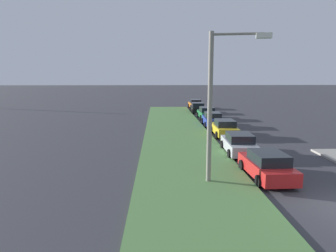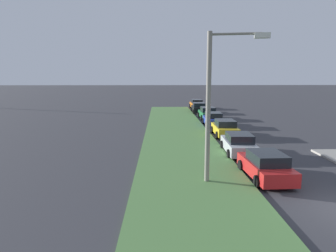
{
  "view_description": "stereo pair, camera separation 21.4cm",
  "coord_description": "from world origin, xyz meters",
  "views": [
    {
      "loc": [
        -11.47,
        8.2,
        5.48
      ],
      "look_at": [
        13.35,
        7.35,
        1.33
      ],
      "focal_mm": 33.09,
      "sensor_mm": 36.0,
      "label": 1
    },
    {
      "loc": [
        -11.47,
        7.98,
        5.48
      ],
      "look_at": [
        13.35,
        7.35,
        1.33
      ],
      "focal_mm": 33.09,
      "sensor_mm": 36.0,
      "label": 2
    }
  ],
  "objects": [
    {
      "name": "parked_car_blue",
      "position": [
        21.33,
        2.27,
        0.72
      ],
      "size": [
        4.36,
        2.13,
        1.47
      ],
      "rotation": [
        0.0,
        0.0,
        -0.03
      ],
      "color": "#23389E",
      "rests_on": "ground"
    },
    {
      "name": "streetlight",
      "position": [
        3.51,
        5.27,
        4.39
      ],
      "size": [
        0.82,
        2.85,
        7.5
      ],
      "color": "gray",
      "rests_on": "ground"
    },
    {
      "name": "parked_car_red",
      "position": [
        4.15,
        2.41,
        0.72
      ],
      "size": [
        4.37,
        2.15,
        1.47
      ],
      "rotation": [
        0.0,
        0.0,
        0.04
      ],
      "color": "red",
      "rests_on": "ground"
    },
    {
      "name": "grass_median",
      "position": [
        10.0,
        6.38,
        0.06
      ],
      "size": [
        60.0,
        6.0,
        0.12
      ],
      "primitive_type": "cube",
      "color": "#517F42",
      "rests_on": "ground"
    },
    {
      "name": "parked_car_black",
      "position": [
        32.82,
        2.41,
        0.72
      ],
      "size": [
        4.32,
        2.05,
        1.47
      ],
      "rotation": [
        0.0,
        0.0,
        -0.01
      ],
      "color": "black",
      "rests_on": "ground"
    },
    {
      "name": "parked_car_yellow",
      "position": [
        15.79,
        2.16,
        0.72
      ],
      "size": [
        4.32,
        2.06,
        1.47
      ],
      "rotation": [
        0.0,
        0.0,
        -0.01
      ],
      "color": "gold",
      "rests_on": "ground"
    },
    {
      "name": "parked_car_silver",
      "position": [
        9.37,
        2.53,
        0.72
      ],
      "size": [
        4.36,
        2.13,
        1.47
      ],
      "rotation": [
        0.0,
        0.0,
        -0.03
      ],
      "color": "#B2B5BA",
      "rests_on": "ground"
    },
    {
      "name": "parked_car_orange",
      "position": [
        38.65,
        2.04,
        0.72
      ],
      "size": [
        4.34,
        2.09,
        1.47
      ],
      "rotation": [
        0.0,
        0.0,
        0.02
      ],
      "color": "orange",
      "rests_on": "ground"
    },
    {
      "name": "parked_car_green",
      "position": [
        26.75,
        2.05,
        0.72
      ],
      "size": [
        4.32,
        2.06,
        1.47
      ],
      "rotation": [
        0.0,
        0.0,
        0.01
      ],
      "color": "#1E6B38",
      "rests_on": "ground"
    }
  ]
}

